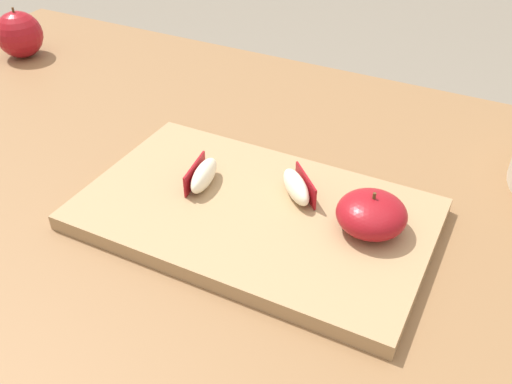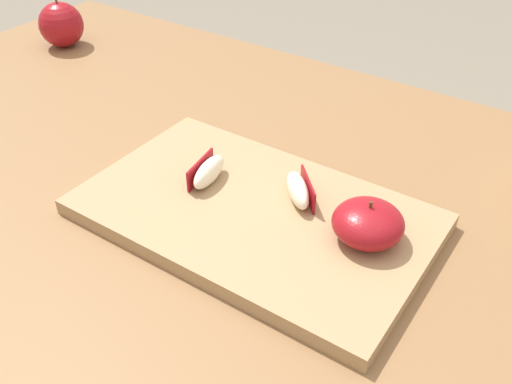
{
  "view_description": "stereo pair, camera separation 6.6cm",
  "coord_description": "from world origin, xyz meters",
  "px_view_note": "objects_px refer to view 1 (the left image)",
  "views": [
    {
      "loc": [
        0.27,
        -0.47,
        1.2
      ],
      "look_at": [
        0.03,
        0.0,
        0.81
      ],
      "focal_mm": 40.07,
      "sensor_mm": 36.0,
      "label": 1
    },
    {
      "loc": [
        0.33,
        -0.43,
        1.2
      ],
      "look_at": [
        0.03,
        0.0,
        0.81
      ],
      "focal_mm": 40.07,
      "sensor_mm": 36.0,
      "label": 2
    }
  ],
  "objects_px": {
    "apple_half_skin_up": "(371,214)",
    "apple_wedge_left": "(203,175)",
    "whole_apple_red_delicious": "(19,35)",
    "cutting_board": "(256,212)",
    "apple_wedge_front": "(297,187)"
  },
  "relations": [
    {
      "from": "whole_apple_red_delicious",
      "to": "apple_half_skin_up",
      "type": "bearing_deg",
      "value": -15.87
    },
    {
      "from": "apple_wedge_front",
      "to": "whole_apple_red_delicious",
      "type": "distance_m",
      "value": 0.66
    },
    {
      "from": "cutting_board",
      "to": "apple_wedge_front",
      "type": "distance_m",
      "value": 0.06
    },
    {
      "from": "whole_apple_red_delicious",
      "to": "apple_wedge_front",
      "type": "bearing_deg",
      "value": -16.65
    },
    {
      "from": "apple_half_skin_up",
      "to": "whole_apple_red_delicious",
      "type": "distance_m",
      "value": 0.76
    },
    {
      "from": "apple_half_skin_up",
      "to": "apple_wedge_left",
      "type": "distance_m",
      "value": 0.21
    },
    {
      "from": "apple_half_skin_up",
      "to": "apple_wedge_front",
      "type": "distance_m",
      "value": 0.1
    },
    {
      "from": "whole_apple_red_delicious",
      "to": "cutting_board",
      "type": "bearing_deg",
      "value": -20.78
    },
    {
      "from": "apple_half_skin_up",
      "to": "apple_wedge_front",
      "type": "height_order",
      "value": "apple_half_skin_up"
    },
    {
      "from": "apple_half_skin_up",
      "to": "whole_apple_red_delicious",
      "type": "bearing_deg",
      "value": 164.13
    },
    {
      "from": "apple_half_skin_up",
      "to": "cutting_board",
      "type": "bearing_deg",
      "value": -171.43
    },
    {
      "from": "apple_wedge_left",
      "to": "whole_apple_red_delicious",
      "type": "xyz_separation_m",
      "value": [
        -0.53,
        0.22,
        0.01
      ]
    },
    {
      "from": "apple_half_skin_up",
      "to": "whole_apple_red_delicious",
      "type": "height_order",
      "value": "whole_apple_red_delicious"
    },
    {
      "from": "apple_half_skin_up",
      "to": "apple_wedge_left",
      "type": "xyz_separation_m",
      "value": [
        -0.21,
        -0.01,
        -0.01
      ]
    },
    {
      "from": "apple_wedge_front",
      "to": "whole_apple_red_delicious",
      "type": "relative_size",
      "value": 0.69
    }
  ]
}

